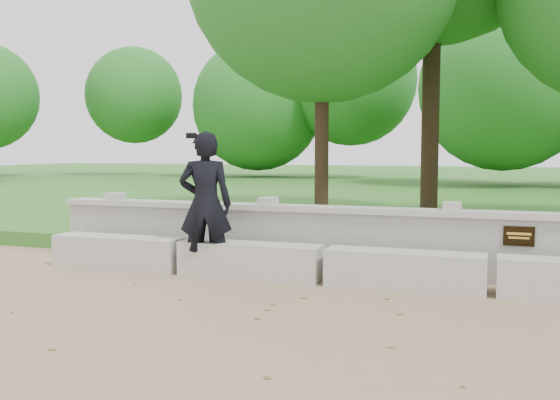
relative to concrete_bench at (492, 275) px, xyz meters
The scene contains 6 objects.
ground 1.91m from the concrete_bench, 90.00° to the right, with size 80.00×80.00×0.00m, color #907658.
lawn 12.10m from the concrete_bench, 90.00° to the left, with size 40.00×22.00×0.25m, color #2F5B19.
concrete_bench is the anchor object (origin of this frame).
parapet_wall 0.74m from the concrete_bench, 89.99° to the left, with size 12.50×0.35×0.90m.
man_main 3.66m from the concrete_bench, behind, with size 0.80×0.74×1.91m.
shrub_a 5.42m from the concrete_bench, 162.17° to the left, with size 0.29×0.20×0.55m, color #308E35.
Camera 1 is at (-0.02, -5.59, 1.69)m, focal length 40.00 mm.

